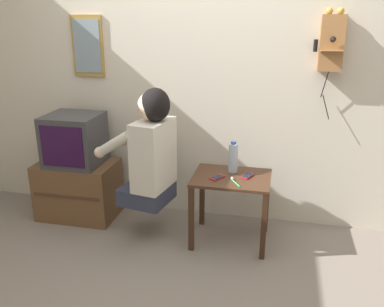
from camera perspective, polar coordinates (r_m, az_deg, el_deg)
The scene contains 12 objects.
ground_plane at distance 3.04m, azimuth -2.13°, elevation -16.38°, with size 14.00×14.00×0.00m, color slate.
wall_back at distance 3.47m, azimuth 1.83°, elevation 11.04°, with size 6.80×0.05×2.55m.
side_table at distance 3.22m, azimuth 5.53°, elevation -5.05°, with size 0.60×0.47×0.56m.
person at distance 3.19m, azimuth -5.84°, elevation 0.55°, with size 0.61×0.49×0.94m.
tv_stand at distance 3.82m, azimuth -15.63°, elevation -4.85°, with size 0.68×0.45×0.51m.
television at distance 3.64m, azimuth -16.17°, elevation 1.88°, with size 0.45×0.42×0.44m.
wall_phone_antique at distance 3.32m, azimuth 18.98°, elevation 14.57°, with size 0.22×0.19×0.83m.
framed_picture at distance 3.74m, azimuth -14.44°, elevation 14.39°, with size 0.28×0.03×0.52m.
cell_phone_held at distance 3.13m, azimuth 3.55°, elevation -3.38°, with size 0.12×0.14×0.01m.
cell_phone_spare at distance 3.18m, azimuth 7.79°, elevation -3.13°, with size 0.10×0.14×0.01m.
water_bottle at distance 3.23m, azimuth 5.80°, elevation -0.55°, with size 0.07×0.07×0.25m.
toothbrush at distance 3.06m, azimuth 6.02°, elevation -3.99°, with size 0.09×0.14×0.02m.
Camera 1 is at (0.65, -2.39, 1.76)m, focal length 38.00 mm.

